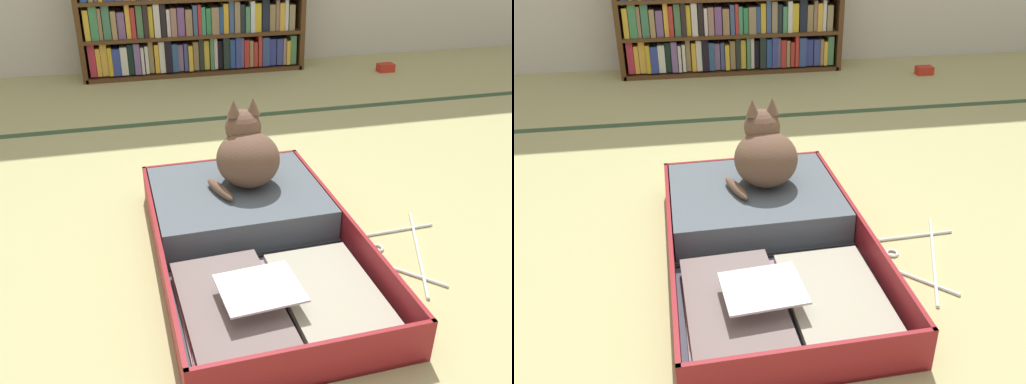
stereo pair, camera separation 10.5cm
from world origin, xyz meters
TOP-DOWN VIEW (x-y plane):
  - ground_plane at (0.00, 0.00)m, footprint 10.00×10.00m
  - tatami_border at (0.00, 1.39)m, footprint 4.80×0.05m
  - bookshelf at (0.10, 2.26)m, footprint 1.36×0.24m
  - open_suitcase at (-0.03, 0.25)m, footprint 0.60×1.01m
  - black_cat at (0.01, 0.45)m, footprint 0.26×0.25m
  - clothes_hanger at (0.43, 0.10)m, footprint 0.30×0.43m
  - small_red_pouch at (1.27, 1.97)m, footprint 0.10×0.07m

SIDE VIEW (x-z plane):
  - ground_plane at x=0.00m, z-range 0.00..0.00m
  - tatami_border at x=0.00m, z-range 0.00..0.00m
  - clothes_hanger at x=0.43m, z-range 0.00..0.01m
  - small_red_pouch at x=1.27m, z-range 0.00..0.05m
  - open_suitcase at x=-0.03m, z-range -0.01..0.11m
  - black_cat at x=0.01m, z-range 0.08..0.37m
  - bookshelf at x=0.10m, z-range -0.01..0.68m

